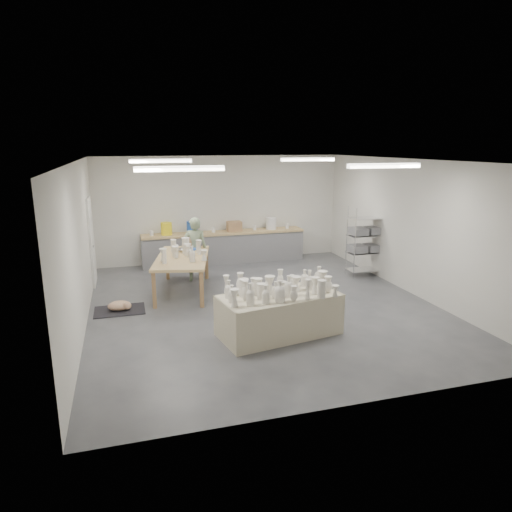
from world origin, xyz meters
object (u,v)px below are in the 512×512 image
object	(u,v)px
drying_table	(279,311)
potter	(195,249)
work_table	(184,255)
red_stool	(194,267)

from	to	relation	value
drying_table	potter	bearing A→B (deg)	93.76
work_table	drying_table	bearing A→B (deg)	-53.77
work_table	potter	size ratio (longest dim) A/B	1.51
drying_table	work_table	xyz separation A→B (m)	(-1.28, 2.97, 0.40)
drying_table	potter	distance (m)	3.81
potter	red_stool	distance (m)	0.57
potter	red_stool	bearing A→B (deg)	-73.55
drying_table	red_stool	size ratio (longest dim) A/B	4.95
drying_table	red_stool	distance (m)	4.06
drying_table	red_stool	bearing A→B (deg)	92.85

